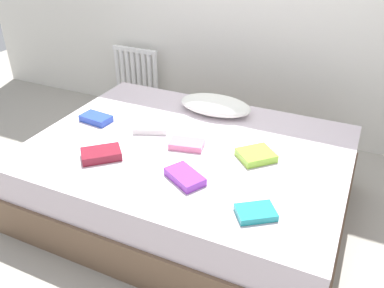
# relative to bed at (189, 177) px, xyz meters

# --- Properties ---
(ground_plane) EXTENTS (8.00, 8.00, 0.00)m
(ground_plane) POSITION_rel_bed_xyz_m (0.00, 0.00, -0.25)
(ground_plane) COLOR #9E998E
(bed) EXTENTS (2.00, 1.50, 0.50)m
(bed) POSITION_rel_bed_xyz_m (0.00, 0.00, 0.00)
(bed) COLOR brown
(bed) RESTS_ON ground
(radiator) EXTENTS (0.48, 0.04, 0.57)m
(radiator) POSITION_rel_bed_xyz_m (-1.14, 1.20, 0.12)
(radiator) COLOR white
(radiator) RESTS_ON ground
(pillow) EXTENTS (0.54, 0.30, 0.12)m
(pillow) POSITION_rel_bed_xyz_m (-0.02, 0.51, 0.31)
(pillow) COLOR white
(pillow) RESTS_ON bed
(textbook_white) EXTENTS (0.27, 0.24, 0.04)m
(textbook_white) POSITION_rel_bed_xyz_m (-0.32, 0.08, 0.27)
(textbook_white) COLOR white
(textbook_white) RESTS_ON bed
(textbook_purple) EXTENTS (0.26, 0.23, 0.05)m
(textbook_purple) POSITION_rel_bed_xyz_m (0.14, -0.36, 0.28)
(textbook_purple) COLOR purple
(textbook_purple) RESTS_ON bed
(textbook_maroon) EXTENTS (0.27, 0.27, 0.05)m
(textbook_maroon) POSITION_rel_bed_xyz_m (-0.41, -0.36, 0.28)
(textbook_maroon) COLOR maroon
(textbook_maroon) RESTS_ON bed
(textbook_teal) EXTENTS (0.23, 0.22, 0.04)m
(textbook_teal) POSITION_rel_bed_xyz_m (0.59, -0.48, 0.27)
(textbook_teal) COLOR teal
(textbook_teal) RESTS_ON bed
(textbook_pink) EXTENTS (0.23, 0.17, 0.04)m
(textbook_pink) POSITION_rel_bed_xyz_m (0.00, -0.03, 0.27)
(textbook_pink) COLOR pink
(textbook_pink) RESTS_ON bed
(textbook_lime) EXTENTS (0.27, 0.27, 0.05)m
(textbook_lime) POSITION_rel_bed_xyz_m (0.44, 0.02, 0.28)
(textbook_lime) COLOR #8CC638
(textbook_lime) RESTS_ON bed
(textbook_blue) EXTENTS (0.22, 0.15, 0.05)m
(textbook_blue) POSITION_rel_bed_xyz_m (-0.73, 0.02, 0.28)
(textbook_blue) COLOR #2847B7
(textbook_blue) RESTS_ON bed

